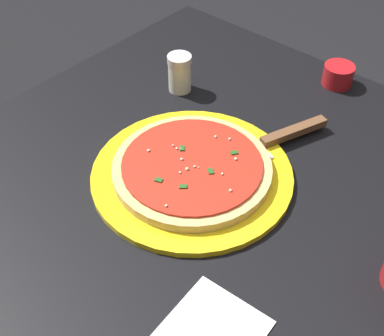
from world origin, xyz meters
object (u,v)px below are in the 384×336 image
serving_plate (192,175)px  napkin_folded_right (214,329)px  pizza (192,168)px  parmesan_shaker (180,73)px  pizza_server (274,139)px  cup_small_sauce (336,74)px

serving_plate → napkin_folded_right: 0.27m
napkin_folded_right → pizza: bearing=-43.2°
parmesan_shaker → napkin_folded_right: bearing=136.7°
parmesan_shaker → pizza_server: bearing=174.9°
cup_small_sauce → napkin_folded_right: (-0.16, 0.57, -0.02)m
parmesan_shaker → pizza: bearing=136.6°
pizza_server → cup_small_sauce: (0.02, -0.24, 0.00)m
pizza → parmesan_shaker: (0.18, -0.17, 0.02)m
pizza_server → napkin_folded_right: bearing=113.0°
pizza_server → cup_small_sauce: size_ratio=3.72×
pizza_server → parmesan_shaker: 0.24m
serving_plate → cup_small_sauce: (-0.04, -0.39, 0.02)m
cup_small_sauce → parmesan_shaker: (0.22, 0.22, 0.02)m
serving_plate → pizza_server: bearing=-110.7°
cup_small_sauce → napkin_folded_right: size_ratio=0.52×
cup_small_sauce → parmesan_shaker: parmesan_shaker is taller
pizza → parmesan_shaker: size_ratio=3.44×
serving_plate → napkin_folded_right: bearing=136.8°
pizza_server → napkin_folded_right: size_ratio=1.94×
serving_plate → parmesan_shaker: size_ratio=4.38×
napkin_folded_right → parmesan_shaker: 0.52m
napkin_folded_right → parmesan_shaker: parmesan_shaker is taller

